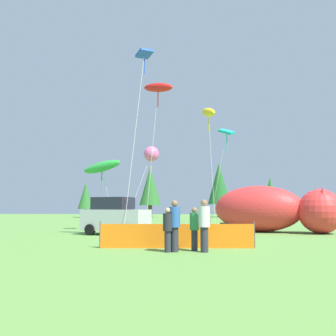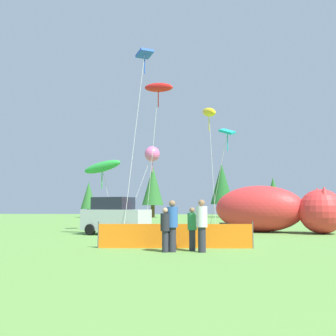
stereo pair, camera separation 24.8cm
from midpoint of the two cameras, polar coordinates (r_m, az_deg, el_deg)
name	(u,v)px [view 2 (the right image)]	position (r m, az deg, el deg)	size (l,w,h in m)	color
ground_plane	(181,241)	(18.08, 2.45, -11.12)	(120.00, 120.00, 0.00)	#609342
parked_car	(115,216)	(22.26, -7.74, -7.33)	(4.21, 2.84, 2.19)	#B7BCC1
folding_chair	(225,230)	(18.73, 9.08, -9.31)	(0.66, 0.66, 0.87)	black
inflatable_cat	(273,211)	(25.04, 16.05, -6.25)	(8.12, 5.14, 3.00)	red
safety_fence	(175,236)	(15.18, 1.58, -10.32)	(6.21, 0.49, 1.06)	orange
spectator_in_grey_shirt	(165,228)	(13.83, 0.10, -9.10)	(0.35, 0.35, 1.61)	#2D2D38
spectator_in_red_shirt	(192,227)	(14.34, 4.21, -8.95)	(0.35, 0.35, 1.62)	#2D2D38
spectator_in_white_shirt	(172,224)	(13.91, 1.16, -8.47)	(0.41, 0.41, 1.88)	#2D2D38
spectator_in_green_shirt	(202,223)	(13.87, 5.68, -8.39)	(0.42, 0.42, 1.91)	#2D2D38
kite_red_lizard	(158,88)	(24.91, -1.19, 12.10)	(2.43, 1.84, 9.93)	silver
kite_yellow_hero	(209,113)	(25.77, 6.53, 8.40)	(1.25, 2.65, 8.67)	silver
kite_pink_octopus	(152,154)	(26.77, -2.17, 2.14)	(2.31, 1.75, 5.94)	silver
kite_teal_diamond	(227,133)	(25.29, 9.27, 5.23)	(1.85, 1.98, 6.94)	silver
kite_green_fish	(102,167)	(22.80, -9.70, 0.15)	(2.67, 1.54, 4.62)	silver
kite_blue_box	(144,58)	(24.55, -3.34, 16.44)	(1.40, 3.02, 11.46)	silver
horizon_tree_east	(222,184)	(57.86, 8.32, -2.40)	(3.46, 3.46, 8.26)	brown
horizon_tree_west	(153,186)	(55.82, -2.20, -2.74)	(3.19, 3.19, 7.61)	brown
horizon_tree_mid	(88,195)	(56.97, -11.90, -4.12)	(2.22, 2.22, 5.29)	brown
horizon_tree_northeast	(273,193)	(52.14, 15.89, -3.69)	(2.33, 2.33, 5.56)	brown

